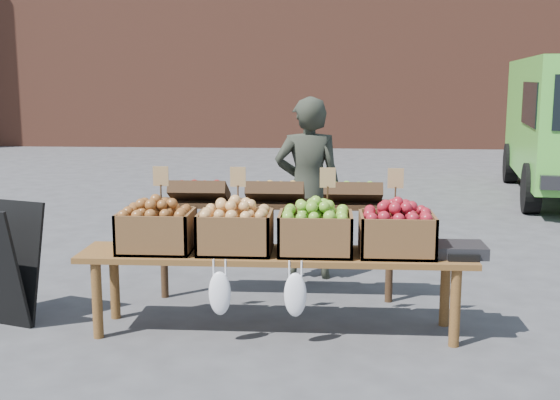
# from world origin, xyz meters

# --- Properties ---
(ground) EXTENTS (80.00, 80.00, 0.00)m
(ground) POSITION_xyz_m (0.00, 0.00, 0.00)
(ground) COLOR #424245
(vendor) EXTENTS (0.61, 0.42, 1.60)m
(vendor) POSITION_xyz_m (-0.32, 1.35, 0.80)
(vendor) COLOR #282B22
(vendor) RESTS_ON ground
(back_table) EXTENTS (2.10, 0.44, 1.04)m
(back_table) POSITION_xyz_m (-0.56, 0.68, 0.52)
(back_table) COLOR #372415
(back_table) RESTS_ON ground
(display_bench) EXTENTS (2.70, 0.56, 0.57)m
(display_bench) POSITION_xyz_m (-0.51, -0.04, 0.28)
(display_bench) COLOR brown
(display_bench) RESTS_ON ground
(crate_golden_apples) EXTENTS (0.50, 0.40, 0.28)m
(crate_golden_apples) POSITION_xyz_m (-1.34, -0.04, 0.71)
(crate_golden_apples) COLOR brown
(crate_golden_apples) RESTS_ON display_bench
(crate_russet_pears) EXTENTS (0.50, 0.40, 0.28)m
(crate_russet_pears) POSITION_xyz_m (-0.79, -0.04, 0.71)
(crate_russet_pears) COLOR #B28F40
(crate_russet_pears) RESTS_ON display_bench
(crate_red_apples) EXTENTS (0.50, 0.40, 0.28)m
(crate_red_apples) POSITION_xyz_m (-0.24, -0.04, 0.71)
(crate_red_apples) COLOR #5A9530
(crate_red_apples) RESTS_ON display_bench
(crate_green_apples) EXTENTS (0.50, 0.40, 0.28)m
(crate_green_apples) POSITION_xyz_m (0.31, -0.04, 0.71)
(crate_green_apples) COLOR maroon
(crate_green_apples) RESTS_ON display_bench
(weighing_scale) EXTENTS (0.34, 0.30, 0.08)m
(weighing_scale) POSITION_xyz_m (0.74, -0.04, 0.61)
(weighing_scale) COLOR black
(weighing_scale) RESTS_ON display_bench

